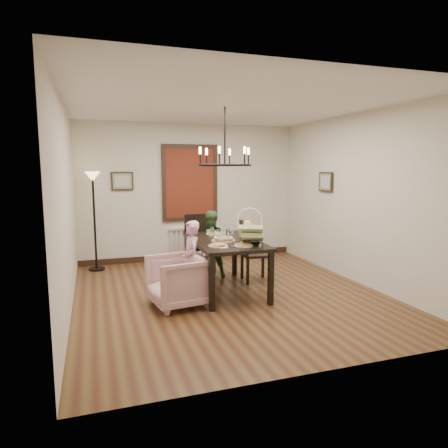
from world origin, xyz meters
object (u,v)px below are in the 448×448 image
chair_far (201,244)px  chair_right (256,251)px  dining_table (225,245)px  baby_bouncer (251,232)px  armchair (178,281)px  drinking_glass (231,235)px  floor_lamp (95,223)px  seated_man (210,250)px  elderly_woman (191,267)px

chair_far → chair_right: chair_far is taller
dining_table → baby_bouncer: size_ratio=3.12×
armchair → drinking_glass: 1.18m
dining_table → floor_lamp: floor_lamp is taller
floor_lamp → seated_man: bearing=-31.7°
baby_bouncer → chair_right: bearing=86.8°
chair_right → floor_lamp: size_ratio=0.58×
chair_far → baby_bouncer: baby_bouncer is taller
elderly_woman → armchair: bearing=-47.6°
dining_table → seated_man: 0.85m
chair_far → seated_man: chair_far is taller
floor_lamp → chair_far: bearing=-23.1°
chair_far → armchair: 1.81m
chair_far → baby_bouncer: bearing=-84.0°
armchair → elderly_woman: size_ratio=0.81×
seated_man → baby_bouncer: baby_bouncer is taller
chair_far → armchair: bearing=-119.3°
dining_table → armchair: dining_table is taller
chair_right → elderly_woman: 1.39m
drinking_glass → elderly_woman: bearing=-159.2°
seated_man → drinking_glass: 0.88m
chair_right → floor_lamp: (-2.56, 1.63, 0.38)m
elderly_woman → drinking_glass: size_ratio=7.59×
elderly_woman → drinking_glass: elderly_woman is taller
baby_bouncer → drinking_glass: 0.53m
seated_man → baby_bouncer: 1.40m
armchair → floor_lamp: floor_lamp is taller
drinking_glass → floor_lamp: bearing=136.0°
chair_far → chair_right: (0.73, -0.85, -0.01)m
dining_table → drinking_glass: (0.12, 0.04, 0.15)m
chair_far → floor_lamp: bearing=152.4°
chair_right → dining_table: bearing=124.4°
armchair → drinking_glass: drinking_glass is taller
dining_table → elderly_woman: 0.68m
chair_far → armchair: size_ratio=1.38×
dining_table → chair_right: size_ratio=1.67×
seated_man → chair_far: bearing=-86.6°
dining_table → seated_man: (-0.00, 0.82, -0.24)m
chair_far → baby_bouncer: 1.76m
armchair → baby_bouncer: size_ratio=1.39×
elderly_woman → floor_lamp: (-1.30, 2.22, 0.42)m
seated_man → baby_bouncer: size_ratio=1.74×
dining_table → floor_lamp: (-1.89, 1.99, 0.18)m
dining_table → chair_right: bearing=29.4°
chair_far → elderly_woman: size_ratio=1.11×
chair_far → floor_lamp: floor_lamp is taller
chair_far → drinking_glass: bearing=-85.2°
baby_bouncer → drinking_glass: size_ratio=4.42×
chair_right → seated_man: size_ratio=1.07×
floor_lamp → drinking_glass: bearing=-44.0°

